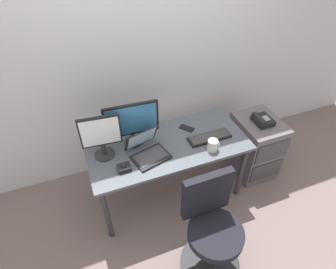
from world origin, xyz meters
name	(u,v)px	position (x,y,z in m)	size (l,w,h in m)	color
ground_plane	(168,192)	(0.00, 0.00, 0.00)	(8.00, 8.00, 0.00)	#6F5E5C
back_wall	(142,44)	(0.00, 0.69, 1.40)	(6.00, 0.10, 2.80)	silver
desk	(168,150)	(0.00, 0.00, 0.64)	(1.49, 0.68, 0.72)	#484E56
file_cabinet	(255,146)	(1.03, 0.00, 0.34)	(0.42, 0.53, 0.69)	#5D565D
desk_phone	(262,120)	(1.02, -0.02, 0.72)	(0.17, 0.20, 0.09)	black
office_chair	(211,231)	(0.06, -0.80, 0.45)	(0.52, 0.52, 0.96)	black
monitor_main	(132,122)	(-0.29, 0.14, 0.96)	(0.49, 0.18, 0.43)	#262628
monitor_side	(101,135)	(-0.57, 0.07, 0.95)	(0.34, 0.18, 0.42)	#262628
keyboard	(209,137)	(0.40, -0.06, 0.73)	(0.41, 0.14, 0.03)	black
laptop	(147,150)	(-0.22, -0.06, 0.77)	(0.38, 0.37, 0.23)	black
trackball_mouse	(124,168)	(-0.46, -0.16, 0.74)	(0.11, 0.09, 0.07)	black
coffee_mug	(213,145)	(0.35, -0.21, 0.77)	(0.10, 0.09, 0.11)	silver
cell_phone	(187,128)	(0.25, 0.15, 0.72)	(0.07, 0.14, 0.01)	black
banana	(102,140)	(-0.56, 0.26, 0.74)	(0.19, 0.04, 0.04)	yellow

